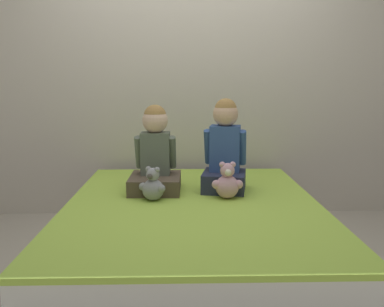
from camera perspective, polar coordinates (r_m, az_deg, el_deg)
The scene contains 7 objects.
ground_plane at distance 2.82m, azimuth 0.13°, elevation -15.50°, with size 14.00×14.00×0.00m, color #B2A899.
wall_behind_bed at distance 3.70m, azimuth -0.37°, elevation 10.63°, with size 8.00×0.06×2.50m.
bed at distance 2.73m, azimuth 0.14°, elevation -11.36°, with size 1.65×2.05×0.44m.
child_on_left at distance 2.92m, azimuth -5.17°, elevation -0.34°, with size 0.37×0.39×0.61m.
child_on_right at distance 2.92m, azimuth 4.64°, elevation 0.51°, with size 0.35×0.36×0.66m.
teddy_bear_held_by_left_child at distance 2.70m, azimuth -5.51°, elevation -4.59°, with size 0.18×0.14×0.23m.
teddy_bear_held_by_right_child at distance 2.74m, azimuth 4.97°, elevation -4.14°, with size 0.21×0.16×0.25m.
Camera 1 is at (-0.07, -2.54, 1.22)m, focal length 38.00 mm.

